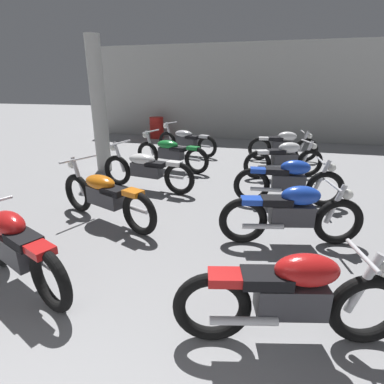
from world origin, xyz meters
name	(u,v)px	position (x,y,z in m)	size (l,w,h in m)	color
back_wall	(246,93)	(0.00, 12.96, 1.80)	(12.80, 0.24, 3.60)	#B2B2AD
support_pillar	(99,107)	(-3.03, 7.22, 1.60)	(0.36, 0.36, 3.20)	#B2B2AD
motorcycle_left_row_1	(17,247)	(-1.44, 2.69, 0.46)	(1.85, 0.88, 0.88)	black
motorcycle_left_row_2	(105,195)	(-1.37, 4.40, 0.45)	(2.06, 1.00, 0.97)	black
motorcycle_left_row_3	(146,169)	(-1.36, 6.05, 0.45)	(2.16, 0.68, 0.97)	black
motorcycle_left_row_4	(171,153)	(-1.37, 7.69, 0.45)	(2.13, 0.82, 0.97)	black
motorcycle_left_row_5	(186,141)	(-1.47, 9.50, 0.45)	(2.09, 0.91, 0.97)	black
motorcycle_right_row_1	(292,296)	(1.39, 2.61, 0.46)	(1.94, 0.68, 0.88)	black
motorcycle_right_row_2	(292,213)	(1.47, 4.41, 0.46)	(1.94, 0.67, 0.88)	black
motorcycle_right_row_3	(289,181)	(1.49, 5.91, 0.46)	(1.97, 0.52, 0.88)	black
motorcycle_right_row_4	(285,159)	(1.45, 7.70, 0.46)	(1.86, 0.86, 0.88)	black
motorcycle_right_row_5	(283,145)	(1.46, 9.45, 0.46)	(1.97, 0.53, 0.88)	black
oil_drum	(157,128)	(-3.50, 12.24, 0.43)	(0.59, 0.59, 0.85)	red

